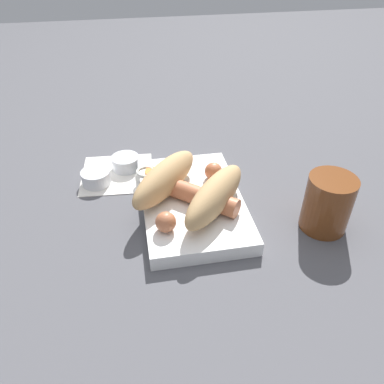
{
  "coord_description": "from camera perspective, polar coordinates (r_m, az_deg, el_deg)",
  "views": [
    {
      "loc": [
        0.51,
        -0.09,
        0.43
      ],
      "look_at": [
        0.0,
        0.0,
        0.04
      ],
      "focal_mm": 35.0,
      "sensor_mm": 36.0,
      "label": 1
    }
  ],
  "objects": [
    {
      "name": "ground_plane",
      "position": [
        0.67,
        -0.0,
        -2.43
      ],
      "size": [
        3.0,
        3.0,
        0.0
      ],
      "primitive_type": "plane",
      "color": "#4C4C51"
    },
    {
      "name": "food_tray",
      "position": [
        0.67,
        -0.0,
        -1.58
      ],
      "size": [
        0.27,
        0.17,
        0.03
      ],
      "color": "white",
      "rests_on": "ground_plane"
    },
    {
      "name": "bread_roll",
      "position": [
        0.63,
        -0.42,
        0.81
      ],
      "size": [
        0.23,
        0.23,
        0.06
      ],
      "color": "tan",
      "rests_on": "food_tray"
    },
    {
      "name": "sausage",
      "position": [
        0.64,
        -0.04,
        -0.36
      ],
      "size": [
        0.16,
        0.15,
        0.03
      ],
      "color": "#B26642",
      "rests_on": "food_tray"
    },
    {
      "name": "pickled_veggies",
      "position": [
        0.72,
        -6.15,
        3.13
      ],
      "size": [
        0.05,
        0.07,
        0.0
      ],
      "color": "#F99E4C",
      "rests_on": "food_tray"
    },
    {
      "name": "napkin",
      "position": [
        0.77,
        -11.32,
        2.77
      ],
      "size": [
        0.15,
        0.15,
        0.0
      ],
      "color": "white",
      "rests_on": "ground_plane"
    },
    {
      "name": "condiment_cup_near",
      "position": [
        0.78,
        -10.08,
        4.3
      ],
      "size": [
        0.06,
        0.06,
        0.03
      ],
      "color": "silver",
      "rests_on": "ground_plane"
    },
    {
      "name": "condiment_cup_far",
      "position": [
        0.75,
        -14.38,
        2.04
      ],
      "size": [
        0.06,
        0.06,
        0.03
      ],
      "color": "silver",
      "rests_on": "ground_plane"
    },
    {
      "name": "drink_glass",
      "position": [
        0.64,
        19.96,
        -1.65
      ],
      "size": [
        0.08,
        0.08,
        0.1
      ],
      "color": "brown",
      "rests_on": "ground_plane"
    }
  ]
}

